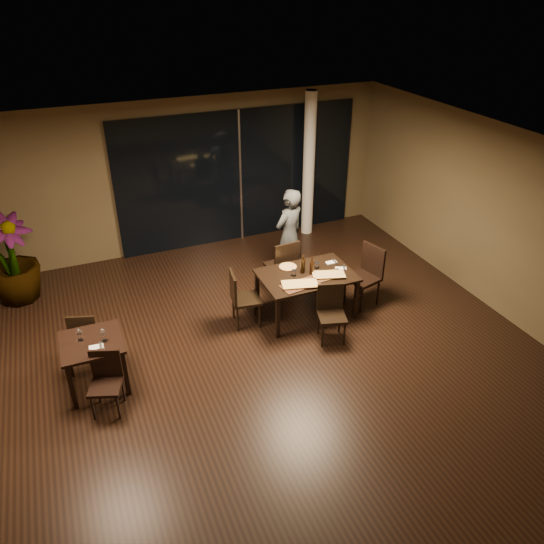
{
  "coord_description": "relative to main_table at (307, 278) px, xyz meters",
  "views": [
    {
      "loc": [
        -2.34,
        -5.79,
        5.02
      ],
      "look_at": [
        0.31,
        0.6,
        1.05
      ],
      "focal_mm": 35.0,
      "sensor_mm": 36.0,
      "label": 1
    }
  ],
  "objects": [
    {
      "name": "ground",
      "position": [
        -1.0,
        -0.8,
        -0.68
      ],
      "size": [
        8.0,
        8.0,
        0.0
      ],
      "primitive_type": "plane",
      "color": "black",
      "rests_on": "ground"
    },
    {
      "name": "wall_back",
      "position": [
        -1.0,
        3.25,
        0.82
      ],
      "size": [
        8.0,
        0.1,
        3.0
      ],
      "primitive_type": "cube",
      "color": "brown",
      "rests_on": "ground"
    },
    {
      "name": "wall_front",
      "position": [
        -1.0,
        -4.85,
        0.82
      ],
      "size": [
        8.0,
        0.1,
        3.0
      ],
      "primitive_type": "cube",
      "color": "brown",
      "rests_on": "ground"
    },
    {
      "name": "wall_right",
      "position": [
        3.05,
        -0.8,
        0.82
      ],
      "size": [
        0.1,
        8.0,
        3.0
      ],
      "primitive_type": "cube",
      "color": "brown",
      "rests_on": "ground"
    },
    {
      "name": "ceiling",
      "position": [
        -1.0,
        -0.8,
        2.34
      ],
      "size": [
        8.0,
        8.0,
        0.04
      ],
      "primitive_type": "cube",
      "color": "silver",
      "rests_on": "wall_back"
    },
    {
      "name": "window_panel",
      "position": [
        0.0,
        3.16,
        0.67
      ],
      "size": [
        5.0,
        0.06,
        2.7
      ],
      "primitive_type": "cube",
      "color": "black",
      "rests_on": "ground"
    },
    {
      "name": "column",
      "position": [
        1.4,
        2.85,
        0.82
      ],
      "size": [
        0.24,
        0.24,
        3.0
      ],
      "primitive_type": "cylinder",
      "color": "silver",
      "rests_on": "ground"
    },
    {
      "name": "main_table",
      "position": [
        0.0,
        0.0,
        0.0
      ],
      "size": [
        1.5,
        1.0,
        0.75
      ],
      "color": "black",
      "rests_on": "ground"
    },
    {
      "name": "side_table",
      "position": [
        -3.4,
        -0.5,
        -0.05
      ],
      "size": [
        0.8,
        0.8,
        0.75
      ],
      "color": "black",
      "rests_on": "ground"
    },
    {
      "name": "chair_main_far",
      "position": [
        -0.08,
        0.74,
        -0.1
      ],
      "size": [
        0.52,
        0.52,
        1.03
      ],
      "rotation": [
        0.0,
        0.0,
        3.23
      ],
      "color": "black",
      "rests_on": "ground"
    },
    {
      "name": "chair_main_near",
      "position": [
        0.07,
        -0.72,
        -0.18
      ],
      "size": [
        0.51,
        0.51,
        0.89
      ],
      "rotation": [
        0.0,
        0.0,
        -0.28
      ],
      "color": "black",
      "rests_on": "ground"
    },
    {
      "name": "chair_main_left",
      "position": [
        -1.09,
        0.13,
        -0.15
      ],
      "size": [
        0.49,
        0.49,
        0.94
      ],
      "rotation": [
        0.0,
        0.0,
        1.43
      ],
      "color": "black",
      "rests_on": "ground"
    },
    {
      "name": "chair_main_right",
      "position": [
        1.1,
        -0.07,
        -0.09
      ],
      "size": [
        0.59,
        0.59,
        1.04
      ],
      "rotation": [
        0.0,
        0.0,
        -1.31
      ],
      "color": "black",
      "rests_on": "ground"
    },
    {
      "name": "chair_side_far",
      "position": [
        -3.46,
        0.09,
        -0.2
      ],
      "size": [
        0.5,
        0.5,
        0.85
      ],
      "rotation": [
        0.0,
        0.0,
        2.83
      ],
      "color": "black",
      "rests_on": "ground"
    },
    {
      "name": "chair_side_near",
      "position": [
        -3.31,
        -0.98,
        -0.2
      ],
      "size": [
        0.5,
        0.5,
        0.84
      ],
      "rotation": [
        0.0,
        0.0,
        -0.34
      ],
      "color": "black",
      "rests_on": "ground"
    },
    {
      "name": "diner",
      "position": [
        0.22,
        1.18,
        0.2
      ],
      "size": [
        0.7,
        0.6,
        1.74
      ],
      "primitive_type": "imported",
      "rotation": [
        0.0,
        0.0,
        3.55
      ],
      "color": "#313437",
      "rests_on": "ground"
    },
    {
      "name": "potted_plant",
      "position": [
        -4.4,
        2.32,
        0.11
      ],
      "size": [
        1.21,
        1.21,
        1.57
      ],
      "primitive_type": "imported",
      "rotation": [
        0.0,
        0.0,
        0.7
      ],
      "color": "#20511B",
      "rests_on": "ground"
    },
    {
      "name": "pizza_board_left",
      "position": [
        -0.25,
        -0.28,
        0.08
      ],
      "size": [
        0.64,
        0.38,
        0.01
      ],
      "primitive_type": "cube",
      "rotation": [
        0.0,
        0.0,
        0.15
      ],
      "color": "#3E2114",
      "rests_on": "main_table"
    },
    {
      "name": "pizza_board_right",
      "position": [
        0.3,
        -0.19,
        0.08
      ],
      "size": [
        0.53,
        0.3,
        0.01
      ],
      "primitive_type": "cube",
      "rotation": [
        0.0,
        0.0,
        0.09
      ],
      "color": "#432915",
      "rests_on": "main_table"
    },
    {
      "name": "oblong_pizza_left",
      "position": [
        -0.25,
        -0.28,
        0.1
      ],
      "size": [
        0.58,
        0.38,
        0.02
      ],
      "primitive_type": null,
      "rotation": [
        0.0,
        0.0,
        -0.26
      ],
      "color": "maroon",
      "rests_on": "pizza_board_left"
    },
    {
      "name": "oblong_pizza_right",
      "position": [
        0.3,
        -0.19,
        0.1
      ],
      "size": [
        0.54,
        0.38,
        0.02
      ],
      "primitive_type": null,
      "rotation": [
        0.0,
        0.0,
        -0.31
      ],
      "color": "maroon",
      "rests_on": "pizza_board_right"
    },
    {
      "name": "round_pizza",
      "position": [
        -0.19,
        0.33,
        0.08
      ],
      "size": [
        0.28,
        0.28,
        0.01
      ],
      "primitive_type": "cylinder",
      "color": "#A92712",
      "rests_on": "main_table"
    },
    {
      "name": "bottle_a",
      "position": [
        -0.04,
        0.08,
        0.22
      ],
      "size": [
        0.07,
        0.07,
        0.3
      ],
      "primitive_type": null,
      "color": "black",
      "rests_on": "main_table"
    },
    {
      "name": "bottle_b",
      "position": [
        0.09,
        -0.0,
        0.22
      ],
      "size": [
        0.06,
        0.06,
        0.29
      ],
      "primitive_type": null,
      "color": "black",
      "rests_on": "main_table"
    },
    {
      "name": "bottle_c",
      "position": [
        -0.0,
        0.13,
        0.22
      ],
      "size": [
        0.06,
        0.06,
        0.29
      ],
      "primitive_type": null,
      "color": "black",
      "rests_on": "main_table"
    },
    {
      "name": "tumbler_left",
      "position": [
        -0.21,
        0.05,
        0.12
      ],
      "size": [
        0.08,
        0.08,
        0.09
      ],
      "primitive_type": "cylinder",
      "color": "white",
      "rests_on": "main_table"
    },
    {
      "name": "tumbler_right",
      "position": [
        0.25,
        0.13,
        0.12
      ],
      "size": [
        0.08,
        0.08,
        0.09
      ],
      "primitive_type": "cylinder",
      "color": "white",
      "rests_on": "main_table"
    },
    {
      "name": "napkin_near",
      "position": [
        0.59,
        -0.05,
        0.08
      ],
      "size": [
        0.2,
        0.16,
        0.01
      ],
      "primitive_type": "cube",
      "rotation": [
        0.0,
        0.0,
        -0.39
      ],
      "color": "silver",
      "rests_on": "main_table"
    },
    {
      "name": "napkin_far",
      "position": [
        0.55,
        0.19,
        0.08
      ],
      "size": [
        0.18,
        0.1,
        0.01
      ],
      "primitive_type": "cube",
      "rotation": [
        0.0,
        0.0,
        -0.01
      ],
      "color": "white",
      "rests_on": "main_table"
    },
    {
      "name": "wine_glass_a",
      "position": [
        -3.52,
        -0.42,
        0.16
      ],
      "size": [
        0.08,
        0.08,
        0.17
      ],
      "primitive_type": null,
      "color": "white",
      "rests_on": "side_table"
    },
    {
      "name": "wine_glass_b",
      "position": [
        -3.24,
        -0.55,
        0.16
      ],
      "size": [
        0.08,
        0.08,
        0.18
      ],
      "primitive_type": null,
      "color": "white",
      "rests_on": "side_table"
    },
    {
      "name": "side_napkin",
      "position": [
        -3.35,
        -0.67,
        0.08
      ],
      "size": [
        0.19,
        0.12,
        0.01
      ],
      "primitive_type": "cube",
      "rotation": [
        0.0,
        0.0,
        -0.06
      ],
      "color": "white",
      "rests_on": "side_table"
    }
  ]
}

